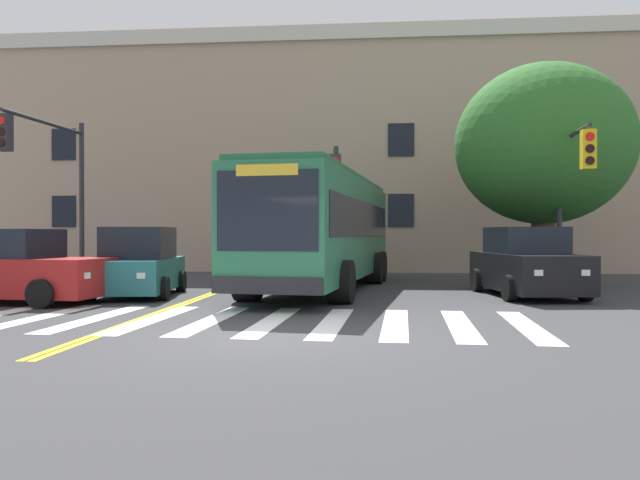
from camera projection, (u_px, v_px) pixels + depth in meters
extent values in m
plane|color=#38383A|center=(264.00, 336.00, 10.08)|extent=(120.00, 120.00, 0.00)
cube|color=white|center=(42.00, 317.00, 12.42)|extent=(0.64, 4.12, 0.01)
cube|color=white|center=(97.00, 318.00, 12.26)|extent=(0.64, 4.12, 0.01)
cube|color=white|center=(154.00, 319.00, 12.11)|extent=(0.64, 4.12, 0.01)
cube|color=white|center=(212.00, 320.00, 11.95)|extent=(0.64, 4.12, 0.01)
cube|color=white|center=(271.00, 321.00, 11.80)|extent=(0.64, 4.12, 0.01)
cube|color=white|center=(333.00, 322.00, 11.64)|extent=(0.64, 4.12, 0.01)
cube|color=white|center=(395.00, 324.00, 11.49)|extent=(0.64, 4.12, 0.01)
cube|color=white|center=(460.00, 325.00, 11.33)|extent=(0.64, 4.12, 0.01)
cube|color=white|center=(526.00, 326.00, 11.17)|extent=(0.64, 4.12, 0.01)
cube|color=gold|center=(265.00, 274.00, 26.00)|extent=(0.12, 36.00, 0.01)
cube|color=gold|center=(269.00, 274.00, 25.99)|extent=(0.12, 36.00, 0.01)
cube|color=#28704C|center=(324.00, 229.00, 18.49)|extent=(3.81, 11.69, 2.80)
cube|color=black|center=(365.00, 219.00, 18.23)|extent=(1.32, 10.48, 1.01)
cube|color=black|center=(284.00, 220.00, 18.74)|extent=(1.32, 10.48, 1.01)
cube|color=black|center=(267.00, 210.00, 12.86)|extent=(2.17, 0.29, 1.68)
cube|color=yellow|center=(267.00, 170.00, 12.85)|extent=(1.33, 0.19, 0.24)
cube|color=#232326|center=(267.00, 286.00, 12.85)|extent=(2.37, 0.39, 0.36)
cube|color=#246444|center=(324.00, 179.00, 18.47)|extent=(3.61, 11.22, 0.16)
cylinder|color=black|center=(341.00, 282.00, 14.78)|extent=(0.68, 1.10, 1.04)
cylinder|color=black|center=(248.00, 280.00, 15.26)|extent=(0.68, 1.10, 1.04)
cylinder|color=black|center=(374.00, 268.00, 20.78)|extent=(0.68, 1.10, 1.04)
cylinder|color=black|center=(306.00, 267.00, 21.27)|extent=(0.68, 1.10, 1.04)
cylinder|color=black|center=(378.00, 266.00, 21.85)|extent=(0.68, 1.10, 1.04)
cylinder|color=black|center=(313.00, 266.00, 22.34)|extent=(0.68, 1.10, 1.04)
cube|color=#236B70|center=(139.00, 274.00, 16.65)|extent=(2.22, 3.96, 0.84)
cube|color=black|center=(139.00, 243.00, 16.68)|extent=(1.83, 2.25, 0.84)
cube|color=white|center=(141.00, 276.00, 14.77)|extent=(0.20, 0.06, 0.14)
cube|color=white|center=(96.00, 276.00, 14.73)|extent=(0.20, 0.06, 0.14)
cylinder|color=black|center=(164.00, 288.00, 15.52)|extent=(0.29, 0.62, 0.60)
cylinder|color=black|center=(90.00, 289.00, 15.45)|extent=(0.29, 0.62, 0.60)
cylinder|color=black|center=(181.00, 281.00, 17.85)|extent=(0.29, 0.62, 0.60)
cylinder|color=black|center=(117.00, 281.00, 17.79)|extent=(0.29, 0.62, 0.60)
cube|color=black|center=(527.00, 271.00, 16.62)|extent=(2.41, 4.55, 0.96)
cube|color=black|center=(525.00, 240.00, 16.75)|extent=(1.93, 2.29, 0.70)
cube|color=white|center=(586.00, 273.00, 14.46)|extent=(0.20, 0.07, 0.14)
cube|color=white|center=(539.00, 273.00, 14.41)|extent=(0.20, 0.07, 0.14)
cylinder|color=black|center=(585.00, 288.00, 15.32)|extent=(0.30, 0.68, 0.66)
cylinder|color=black|center=(509.00, 288.00, 15.24)|extent=(0.30, 0.68, 0.66)
cylinder|color=black|center=(542.00, 280.00, 18.01)|extent=(0.30, 0.68, 0.66)
cylinder|color=black|center=(477.00, 280.00, 17.93)|extent=(0.30, 0.68, 0.66)
cube|color=slate|center=(316.00, 259.00, 27.33)|extent=(1.91, 4.02, 0.77)
cube|color=black|center=(316.00, 242.00, 27.37)|extent=(1.68, 2.23, 0.73)
cube|color=white|center=(323.00, 259.00, 25.28)|extent=(0.20, 0.05, 0.14)
cube|color=white|center=(297.00, 259.00, 25.41)|extent=(0.20, 0.05, 0.14)
cylinder|color=black|center=(334.00, 267.00, 26.01)|extent=(0.24, 0.61, 0.60)
cylinder|color=black|center=(291.00, 266.00, 26.22)|extent=(0.24, 0.61, 0.60)
cylinder|color=black|center=(339.00, 264.00, 28.45)|extent=(0.24, 0.61, 0.60)
cylinder|color=black|center=(299.00, 264.00, 28.67)|extent=(0.24, 0.61, 0.60)
cube|color=#AD1E1E|center=(11.00, 277.00, 14.96)|extent=(4.79, 2.24, 0.90)
cube|color=black|center=(6.00, 243.00, 14.98)|extent=(2.37, 1.82, 0.69)
cube|color=white|center=(112.00, 273.00, 15.04)|extent=(0.06, 0.20, 0.14)
cube|color=white|center=(87.00, 276.00, 13.99)|extent=(0.06, 0.20, 0.14)
cylinder|color=black|center=(87.00, 287.00, 15.59)|extent=(0.68, 0.29, 0.66)
cylinder|color=black|center=(41.00, 294.00, 13.80)|extent=(0.68, 0.29, 0.66)
cylinder|color=#28282D|center=(559.00, 209.00, 18.64)|extent=(0.16, 0.16, 4.82)
cylinder|color=#28282D|center=(573.00, 134.00, 17.10)|extent=(0.23, 3.06, 0.11)
cube|color=yellow|center=(588.00, 149.00, 15.74)|extent=(0.35, 0.29, 1.00)
cylinder|color=red|center=(590.00, 137.00, 15.59)|extent=(0.22, 0.04, 0.22)
cylinder|color=black|center=(590.00, 149.00, 15.59)|extent=(0.22, 0.04, 0.22)
cylinder|color=black|center=(590.00, 161.00, 15.59)|extent=(0.22, 0.04, 0.22)
cylinder|color=#28282D|center=(82.00, 204.00, 20.71)|extent=(0.16, 0.16, 5.34)
cylinder|color=#28282D|center=(46.00, 123.00, 18.67)|extent=(0.35, 4.08, 0.11)
cube|color=#28282D|center=(5.00, 133.00, 16.81)|extent=(0.36, 0.30, 1.00)
cylinder|color=red|center=(1.00, 120.00, 16.66)|extent=(0.22, 0.04, 0.22)
cylinder|color=black|center=(1.00, 132.00, 16.66)|extent=(0.22, 0.04, 0.22)
cylinder|color=black|center=(1.00, 143.00, 16.66)|extent=(0.22, 0.04, 0.22)
cylinder|color=#28282D|center=(336.00, 215.00, 20.81)|extent=(0.16, 0.16, 4.59)
cylinder|color=#28282D|center=(336.00, 157.00, 19.29)|extent=(0.27, 3.02, 0.11)
cube|color=#28282D|center=(335.00, 172.00, 17.93)|extent=(0.35, 0.30, 1.00)
cylinder|color=red|center=(335.00, 161.00, 17.78)|extent=(0.22, 0.04, 0.22)
cylinder|color=black|center=(335.00, 171.00, 17.78)|extent=(0.22, 0.04, 0.22)
cylinder|color=black|center=(335.00, 182.00, 17.79)|extent=(0.22, 0.04, 0.22)
cylinder|color=#4C3D2D|center=(543.00, 249.00, 20.15)|extent=(0.74, 0.74, 2.37)
ellipsoid|color=#2D6B28|center=(543.00, 144.00, 20.12)|extent=(7.45, 7.48, 5.16)
cube|color=tan|center=(398.00, 158.00, 30.22)|extent=(37.42, 7.45, 10.69)
cube|color=beige|center=(401.00, 30.00, 26.38)|extent=(37.42, 0.16, 0.60)
cube|color=black|center=(64.00, 211.00, 27.85)|extent=(1.10, 0.06, 1.40)
cube|color=black|center=(401.00, 210.00, 26.50)|extent=(1.10, 0.06, 1.40)
cube|color=black|center=(64.00, 144.00, 27.82)|extent=(1.10, 0.06, 1.40)
cube|color=black|center=(401.00, 140.00, 26.48)|extent=(1.10, 0.06, 1.40)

